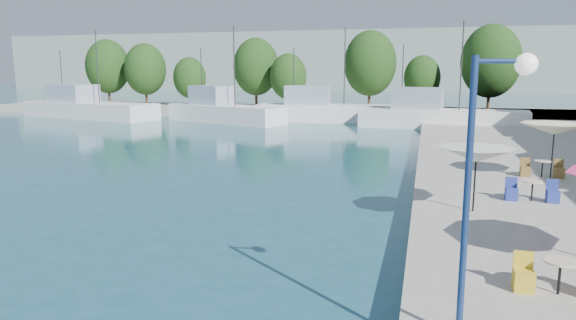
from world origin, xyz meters
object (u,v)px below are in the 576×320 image
(trawler_01, at_px, (87,109))
(street_lamp, at_px, (490,147))
(trawler_02, at_px, (223,112))
(trawler_03, at_px, (326,112))
(umbrella_cream, at_px, (555,129))
(trawler_04, at_px, (437,117))
(umbrella_white, at_px, (476,155))

(trawler_01, bearing_deg, street_lamp, -33.29)
(trawler_02, distance_m, trawler_03, 10.90)
(trawler_03, bearing_deg, trawler_02, -165.91)
(trawler_03, xyz_separation_m, umbrella_cream, (15.90, -29.10, 1.74))
(trawler_01, relative_size, trawler_03, 1.15)
(trawler_04, distance_m, street_lamp, 41.17)
(trawler_01, xyz_separation_m, trawler_04, (38.89, -0.99, 0.00))
(trawler_02, relative_size, street_lamp, 2.82)
(trawler_03, bearing_deg, trawler_01, -178.76)
(trawler_01, height_order, umbrella_white, trawler_01)
(trawler_02, relative_size, umbrella_cream, 4.81)
(street_lamp, bearing_deg, trawler_02, 110.65)
(trawler_01, relative_size, trawler_02, 1.28)
(trawler_03, distance_m, umbrella_cream, 33.20)
(trawler_04, relative_size, umbrella_cream, 5.24)
(trawler_01, relative_size, street_lamp, 3.61)
(trawler_02, relative_size, trawler_04, 0.92)
(trawler_04, height_order, umbrella_cream, trawler_04)
(trawler_03, relative_size, umbrella_cream, 5.34)
(trawler_03, bearing_deg, trawler_04, -22.98)
(trawler_01, height_order, trawler_04, same)
(trawler_01, xyz_separation_m, umbrella_white, (39.54, -33.07, 1.49))
(trawler_03, height_order, umbrella_cream, trawler_03)
(umbrella_cream, relative_size, street_lamp, 0.59)
(trawler_01, height_order, umbrella_cream, trawler_01)
(trawler_03, xyz_separation_m, trawler_04, (11.42, -3.80, 0.00))
(trawler_01, xyz_separation_m, trawler_02, (17.15, -0.69, 0.00))
(trawler_02, distance_m, trawler_04, 21.75)
(trawler_03, distance_m, umbrella_white, 37.88)
(trawler_02, xyz_separation_m, trawler_03, (10.33, 3.49, -0.00))
(trawler_04, bearing_deg, trawler_02, -174.77)
(trawler_04, relative_size, street_lamp, 3.07)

